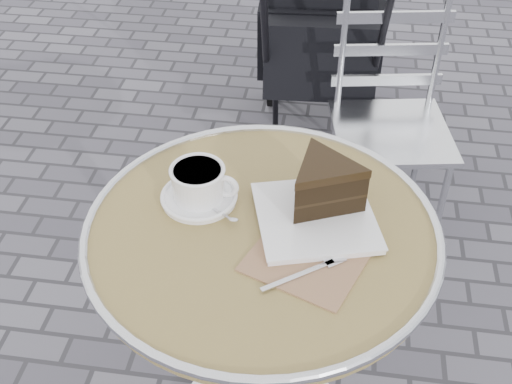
# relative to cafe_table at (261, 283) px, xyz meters

# --- Properties ---
(cafe_table) EXTENTS (0.72, 0.72, 0.74)m
(cafe_table) POSITION_rel_cafe_table_xyz_m (0.00, 0.00, 0.00)
(cafe_table) COLOR silver
(cafe_table) RESTS_ON ground
(cappuccino_set) EXTENTS (0.17, 0.16, 0.08)m
(cappuccino_set) POSITION_rel_cafe_table_xyz_m (-0.14, 0.07, 0.20)
(cappuccino_set) COLOR white
(cappuccino_set) RESTS_ON cafe_table
(cake_plate_set) EXTENTS (0.28, 0.37, 0.12)m
(cake_plate_set) POSITION_rel_cafe_table_xyz_m (0.11, 0.06, 0.22)
(cake_plate_set) COLOR #956B51
(cake_plate_set) RESTS_ON cafe_table
(bistro_chair) EXTENTS (0.43, 0.43, 0.82)m
(bistro_chair) POSITION_rel_cafe_table_xyz_m (0.29, 0.91, -0.06)
(bistro_chair) COLOR silver
(bistro_chair) RESTS_ON ground
(baby_stroller) EXTENTS (0.49, 0.96, 0.98)m
(baby_stroller) POSITION_rel_cafe_table_xyz_m (0.04, 1.41, -0.13)
(baby_stroller) COLOR black
(baby_stroller) RESTS_ON ground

